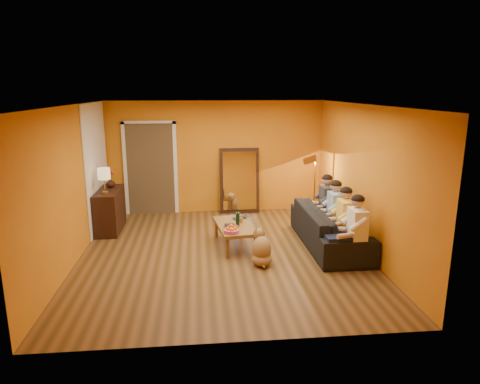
{
  "coord_description": "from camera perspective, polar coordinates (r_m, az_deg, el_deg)",
  "views": [
    {
      "loc": [
        -0.42,
        -7.14,
        2.86
      ],
      "look_at": [
        0.35,
        0.5,
        1.0
      ],
      "focal_mm": 32.0,
      "sensor_mm": 36.0,
      "label": 1
    }
  ],
  "objects": [
    {
      "name": "doorway_recess",
      "position": [
        10.19,
        -11.76,
        3.1
      ],
      "size": [
        1.06,
        0.3,
        2.1
      ],
      "primitive_type": "cube",
      "color": "#3F2D19",
      "rests_on": "floor"
    },
    {
      "name": "wine_bottle",
      "position": [
        7.81,
        -0.31,
        -3.39
      ],
      "size": [
        0.07,
        0.07,
        0.31
      ],
      "primitive_type": "cylinder",
      "color": "black",
      "rests_on": "coffee_table"
    },
    {
      "name": "door_header",
      "position": [
        9.94,
        -12.13,
        9.05
      ],
      "size": [
        1.22,
        0.06,
        0.08
      ],
      "primitive_type": "cube",
      "color": "white",
      "rests_on": "wall_back"
    },
    {
      "name": "flowers",
      "position": [
        9.27,
        -16.99,
        2.68
      ],
      "size": [
        0.17,
        0.17,
        0.45
      ],
      "primitive_type": null,
      "color": "red",
      "rests_on": "vase"
    },
    {
      "name": "person_mid_left",
      "position": [
        7.7,
        13.88,
        -3.78
      ],
      "size": [
        0.7,
        0.44,
        1.22
      ],
      "primitive_type": null,
      "color": "#EDCA4F",
      "rests_on": "sofa"
    },
    {
      "name": "coffee_table",
      "position": [
        7.97,
        -0.7,
        -5.81
      ],
      "size": [
        0.77,
        1.29,
        0.42
      ],
      "primitive_type": null,
      "rotation": [
        0.0,
        0.0,
        0.13
      ],
      "color": "brown",
      "rests_on": "floor"
    },
    {
      "name": "sofa",
      "position": [
        8.14,
        11.87,
        -4.61
      ],
      "size": [
        2.42,
        0.95,
        0.71
      ],
      "primitive_type": "imported",
      "rotation": [
        0.0,
        0.0,
        1.57
      ],
      "color": "black",
      "rests_on": "floor"
    },
    {
      "name": "book_mid",
      "position": [
        7.7,
        -1.85,
        -4.63
      ],
      "size": [
        0.27,
        0.31,
        0.02
      ],
      "primitive_type": "imported",
      "rotation": [
        0.0,
        0.0,
        -0.42
      ],
      "color": "red",
      "rests_on": "book_lower"
    },
    {
      "name": "laptop",
      "position": [
        8.24,
        0.33,
        -3.5
      ],
      "size": [
        0.42,
        0.37,
        0.03
      ],
      "primitive_type": "imported",
      "rotation": [
        0.0,
        0.0,
        0.5
      ],
      "color": "black",
      "rests_on": "coffee_table"
    },
    {
      "name": "sideboard",
      "position": [
        9.21,
        -16.95,
        -2.32
      ],
      "size": [
        0.44,
        1.18,
        0.85
      ],
      "primitive_type": "cube",
      "color": "black",
      "rests_on": "floor"
    },
    {
      "name": "mirror_frame",
      "position": [
        10.04,
        -0.08,
        1.55
      ],
      "size": [
        0.92,
        0.27,
        1.51
      ],
      "primitive_type": "cube",
      "rotation": [
        -0.14,
        0.0,
        0.0
      ],
      "color": "black",
      "rests_on": "floor"
    },
    {
      "name": "person_far_left",
      "position": [
        7.21,
        15.32,
        -5.06
      ],
      "size": [
        0.7,
        0.44,
        1.22
      ],
      "primitive_type": null,
      "color": "white",
      "rests_on": "sofa"
    },
    {
      "name": "white_accent",
      "position": [
        9.26,
        -18.58,
        3.21
      ],
      "size": [
        0.02,
        1.9,
        2.58
      ],
      "primitive_type": "cube",
      "color": "white",
      "rests_on": "wall_left"
    },
    {
      "name": "fruit_bowl",
      "position": [
        7.44,
        -1.18,
        -4.88
      ],
      "size": [
        0.26,
        0.26,
        0.16
      ],
      "primitive_type": null,
      "color": "#CE487E",
      "rests_on": "coffee_table"
    },
    {
      "name": "dog",
      "position": [
        7.16,
        2.9,
        -7.28
      ],
      "size": [
        0.35,
        0.53,
        0.62
      ],
      "primitive_type": null,
      "rotation": [
        0.0,
        0.0,
        -0.02
      ],
      "color": "#8C623F",
      "rests_on": "floor"
    },
    {
      "name": "table_lamp",
      "position": [
        8.76,
        -17.62,
        1.42
      ],
      "size": [
        0.24,
        0.24,
        0.51
      ],
      "primitive_type": null,
      "color": "beige",
      "rests_on": "sideboard"
    },
    {
      "name": "floor_lamp",
      "position": [
        9.43,
        9.9,
        0.31
      ],
      "size": [
        0.36,
        0.32,
        1.44
      ],
      "primitive_type": null,
      "rotation": [
        0.0,
        0.0,
        -0.33
      ],
      "color": "#C18C38",
      "rests_on": "floor"
    },
    {
      "name": "book_lower",
      "position": [
        7.69,
        -1.92,
        -4.8
      ],
      "size": [
        0.21,
        0.25,
        0.02
      ],
      "primitive_type": "imported",
      "rotation": [
        0.0,
        0.0,
        0.19
      ],
      "color": "black",
      "rests_on": "coffee_table"
    },
    {
      "name": "person_mid_right",
      "position": [
        8.2,
        12.62,
        -2.65
      ],
      "size": [
        0.7,
        0.44,
        1.22
      ],
      "primitive_type": null,
      "color": "#8CB0D9",
      "rests_on": "sofa"
    },
    {
      "name": "room_shell",
      "position": [
        7.68,
        -2.5,
        1.89
      ],
      "size": [
        5.0,
        5.5,
        2.6
      ],
      "color": "brown",
      "rests_on": "ground"
    },
    {
      "name": "tumbler",
      "position": [
        8.01,
        0.07,
        -3.78
      ],
      "size": [
        0.1,
        0.1,
        0.09
      ],
      "primitive_type": "imported",
      "rotation": [
        0.0,
        0.0,
        -0.09
      ],
      "color": "#B27F3F",
      "rests_on": "coffee_table"
    },
    {
      "name": "person_far_right",
      "position": [
        8.7,
        11.5,
        -1.64
      ],
      "size": [
        0.7,
        0.44,
        1.22
      ],
      "primitive_type": null,
      "color": "#303035",
      "rests_on": "sofa"
    },
    {
      "name": "book_upper",
      "position": [
        7.67,
        -1.92,
        -4.54
      ],
      "size": [
        0.2,
        0.24,
        0.02
      ],
      "primitive_type": "imported",
      "rotation": [
        0.0,
        0.0,
        0.16
      ],
      "color": "black",
      "rests_on": "book_mid"
    },
    {
      "name": "vase",
      "position": [
        9.32,
        -16.88,
        1.19
      ],
      "size": [
        0.19,
        0.19,
        0.2
      ],
      "primitive_type": "imported",
      "color": "black",
      "rests_on": "sideboard"
    },
    {
      "name": "door_jamb_right",
      "position": [
        10.03,
        -8.58,
        3.07
      ],
      "size": [
        0.08,
        0.06,
        2.2
      ],
      "primitive_type": "cube",
      "color": "white",
      "rests_on": "wall_back"
    },
    {
      "name": "mirror_glass",
      "position": [
        10.0,
        -0.05,
        1.5
      ],
      "size": [
        0.78,
        0.21,
        1.35
      ],
      "primitive_type": "cube",
      "rotation": [
        -0.14,
        0.0,
        0.0
      ],
      "color": "white",
      "rests_on": "mirror_frame"
    },
    {
      "name": "door_jamb_left",
      "position": [
        10.15,
        -15.03,
        2.88
      ],
      "size": [
        0.08,
        0.06,
        2.2
      ],
      "primitive_type": "cube",
      "color": "white",
      "rests_on": "wall_back"
    }
  ]
}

